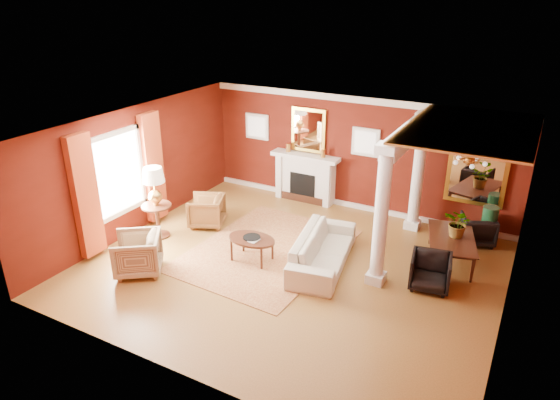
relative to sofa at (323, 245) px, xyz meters
The scene contains 27 objects.
ground 0.81m from the sofa, 141.63° to the right, with size 8.00×8.00×0.00m, color brown.
room_shell 1.68m from the sofa, 141.63° to the right, with size 8.04×7.04×2.92m.
fireplace 3.43m from the sofa, 122.05° to the left, with size 1.85×0.42×1.29m.
overmantel_mirror 3.82m from the sofa, 120.88° to the left, with size 0.95×0.07×1.15m.
flank_window_left 4.74m from the sofa, 137.82° to the left, with size 0.70×0.07×0.70m.
flank_window_right 3.34m from the sofa, 95.04° to the left, with size 0.70×0.07×0.70m.
left_window 4.63m from the sofa, 167.10° to the right, with size 0.21×2.55×2.60m.
column_front 1.52m from the sofa, ahead, with size 0.36×0.36×2.80m.
column_back 3.00m from the sofa, 65.48° to the left, with size 0.36×0.36×2.80m.
header_beam 2.87m from the sofa, 51.58° to the left, with size 0.30×3.20×0.32m, color white.
amber_ceiling 3.60m from the sofa, 29.88° to the left, with size 2.30×3.40×0.04m, color #D98F40.
dining_mirror 4.01m from the sofa, 51.95° to the left, with size 1.30×0.07×1.70m.
chandelier 3.28m from the sofa, 30.26° to the left, with size 0.60×0.62×0.75m.
crown_trim 3.88m from the sofa, 99.66° to the left, with size 8.00×0.08×0.16m, color white.
base_trim 3.12m from the sofa, 99.66° to the left, with size 8.00×0.08×0.12m, color white.
rug 1.39m from the sofa, behind, with size 2.87×3.83×0.02m, color maroon.
sofa is the anchor object (origin of this frame).
armchair_leopard 3.24m from the sofa, behind, with size 0.79×0.74×0.81m, color black.
armchair_stripe 3.73m from the sofa, 147.24° to the right, with size 0.88×0.82×0.90m, color tan.
coffee_table 1.48m from the sofa, 158.63° to the right, with size 1.03×1.03×0.52m.
coffee_book 1.50m from the sofa, 155.98° to the right, with size 0.17×0.02×0.24m, color #32190E.
side_table 3.95m from the sofa, behind, with size 0.67×0.67×1.67m.
dining_table 2.69m from the sofa, 31.07° to the left, with size 1.61×0.57×0.90m, color #32190E.
dining_chair_near 2.14m from the sofa, ahead, with size 0.73×0.68×0.75m, color black.
dining_chair_far 3.67m from the sofa, 44.03° to the left, with size 0.69×0.65×0.71m, color black.
green_urn 3.84m from the sofa, 42.36° to the left, with size 0.38×0.38×0.91m.
potted_plant 2.85m from the sofa, 31.69° to the left, with size 0.56×0.62×0.48m, color #26591E.
Camera 1 is at (4.03, -7.90, 5.31)m, focal length 32.00 mm.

